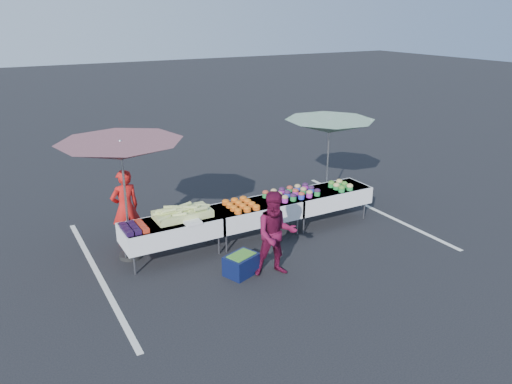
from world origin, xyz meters
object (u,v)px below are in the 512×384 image
umbrella_left (121,152)px  storage_bin (241,264)px  table_left (172,229)px  customer (276,234)px  table_center (256,211)px  umbrella_right (329,127)px  vendor (125,208)px  table_right (328,196)px

umbrella_left → storage_bin: umbrella_left is taller
table_left → customer: 2.02m
table_left → table_center: (1.80, 0.00, 0.00)m
table_left → umbrella_left: 1.69m
customer → umbrella_right: bearing=57.6°
table_center → umbrella_left: size_ratio=0.72×
table_left → table_center: 1.80m
table_center → customer: size_ratio=1.21×
vendor → customer: bearing=120.2°
customer → storage_bin: bearing=169.7°
umbrella_left → customer: bearing=-42.4°
table_center → umbrella_left: umbrella_left is taller
table_right → umbrella_left: size_ratio=0.72×
umbrella_left → storage_bin: size_ratio=3.83×
table_right → storage_bin: bearing=-156.6°
table_right → umbrella_right: (0.57, 0.80, 1.33)m
customer → umbrella_left: (-2.06, 1.88, 1.30)m
table_center → table_left: bearing=180.0°
vendor → umbrella_left: size_ratio=0.60×
table_center → vendor: 2.58m
table_left → umbrella_left: bearing=150.3°
customer → table_left: bearing=151.1°
customer → vendor: bearing=146.7°
table_right → storage_bin: size_ratio=2.74×
table_center → umbrella_right: (2.37, 0.80, 1.33)m
vendor → umbrella_right: size_ratio=0.61×
customer → umbrella_left: umbrella_left is taller
table_center → vendor: (-2.38, 0.99, 0.19)m
table_left → table_right: size_ratio=1.00×
table_left → table_right: bearing=0.0°
table_right → umbrella_right: umbrella_right is taller
customer → storage_bin: (-0.53, 0.29, -0.58)m
table_right → storage_bin: (-2.77, -1.19, -0.39)m
table_left → customer: customer is taller
storage_bin → vendor: bearing=102.5°
vendor → storage_bin: bearing=115.0°
vendor → umbrella_left: bearing=70.3°
table_center → umbrella_right: 2.84m
table_left → umbrella_left: size_ratio=0.72×
umbrella_right → customer: bearing=-140.9°
storage_bin → table_center: bearing=30.6°
umbrella_right → storage_bin: umbrella_right is taller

